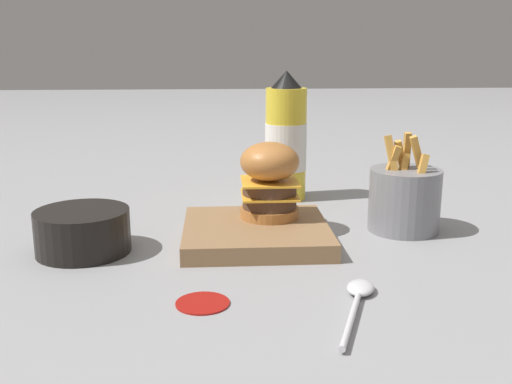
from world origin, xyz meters
TOP-DOWN VIEW (x-y plane):
  - ground_plane at (0.00, 0.00)m, footprint 6.00×6.00m
  - serving_board at (-0.06, 0.04)m, footprint 0.21×0.22m
  - burger at (-0.02, 0.02)m, footprint 0.09×0.09m
  - ketchup_bottle at (0.19, -0.03)m, footprint 0.08×0.08m
  - fries_basket at (-0.02, -0.19)m, footprint 0.11×0.11m
  - side_bowl at (-0.09, 0.29)m, footprint 0.13×0.13m
  - spoon at (-0.28, -0.06)m, footprint 0.17×0.08m
  - ketchup_puddle at (-0.28, 0.12)m, footprint 0.06×0.06m

SIDE VIEW (x-z plane):
  - ground_plane at x=0.00m, z-range 0.00..0.00m
  - ketchup_puddle at x=-0.28m, z-range 0.00..0.00m
  - spoon at x=-0.28m, z-range 0.00..0.01m
  - serving_board at x=-0.06m, z-range 0.00..0.03m
  - side_bowl at x=-0.09m, z-range 0.00..0.06m
  - fries_basket at x=-0.02m, z-range -0.03..0.13m
  - burger at x=-0.02m, z-range 0.03..0.15m
  - ketchup_bottle at x=0.19m, z-range -0.01..0.23m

